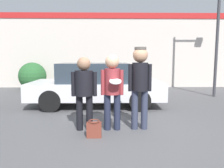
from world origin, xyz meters
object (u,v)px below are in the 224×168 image
person_left (84,87)px  person_middle_with_frisbee (112,86)px  shrub (33,76)px  parked_car_near (96,84)px  handbag (94,129)px  person_right (140,79)px

person_left → person_middle_with_frisbee: 0.62m
person_left → shrub: (-3.34, 6.42, -0.29)m
parked_car_near → person_middle_with_frisbee: bearing=-78.7°
parked_car_near → handbag: (0.13, -3.03, -0.56)m
person_middle_with_frisbee → person_right: bearing=4.1°
parked_car_near → shrub: bearing=131.7°
person_middle_with_frisbee → handbag: person_middle_with_frisbee is taller
person_right → parked_car_near: (-1.13, 2.51, -0.41)m
person_left → parked_car_near: size_ratio=0.38×
person_right → handbag: bearing=-152.4°
person_left → handbag: person_left is taller
person_right → shrub: 7.87m
person_middle_with_frisbee → parked_car_near: 2.62m
person_middle_with_frisbee → handbag: (-0.38, -0.48, -0.83)m
person_left → person_right: (1.24, 0.05, 0.16)m
handbag → person_left: bearing=117.1°
person_right → person_middle_with_frisbee: bearing=-175.9°
person_middle_with_frisbee → shrub: 7.55m
person_middle_with_frisbee → person_right: size_ratio=0.91×
person_middle_with_frisbee → person_right: 0.64m
person_middle_with_frisbee → parked_car_near: bearing=101.3°
person_right → shrub: (-4.58, 6.38, -0.44)m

